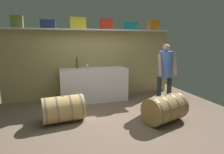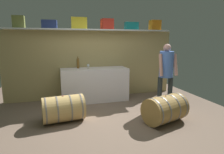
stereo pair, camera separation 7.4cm
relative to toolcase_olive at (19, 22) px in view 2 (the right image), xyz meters
The scene contains 15 objects.
ground_plane 3.20m from the toolcase_olive, 35.63° to the right, with size 6.19×7.26×0.02m, color #705C4D.
back_wall_panel 2.25m from the toolcase_olive, ahead, with size 4.99×0.10×1.97m, color tan.
high_shelf_board 1.92m from the toolcase_olive, ahead, with size 4.59×0.40×0.03m, color silver.
toolcase_olive is the anchor object (origin of this frame).
toolcase_navy 0.75m from the toolcase_olive, ahead, with size 0.38×0.28×0.22m, color navy.
toolcase_yellow 1.52m from the toolcase_olive, ahead, with size 0.42×0.26×0.31m, color yellow.
toolcase_red 2.31m from the toolcase_olive, ahead, with size 0.32×0.29×0.29m, color red.
toolcase_teal 3.06m from the toolcase_olive, ahead, with size 0.39×0.20×0.22m, color teal.
toolcase_orange 3.83m from the toolcase_olive, ahead, with size 0.31×0.23×0.30m, color orange.
work_cabinet 2.54m from the toolcase_olive, ahead, with size 1.85×0.66×0.93m, color white.
wine_bottle_amber 1.80m from the toolcase_olive, ahead, with size 0.07×0.07×0.33m.
wine_glass 2.07m from the toolcase_olive, ahead, with size 0.08×0.08×0.14m.
wine_barrel_near 2.59m from the toolcase_olive, 56.75° to the right, with size 0.91×0.65×0.57m.
wine_barrel_far 4.13m from the toolcase_olive, 34.85° to the right, with size 0.99×0.80×0.58m.
winemaker_pouring 3.92m from the toolcase_olive, 19.61° to the right, with size 0.48×0.39×1.61m.
Camera 2 is at (-0.96, -3.53, 1.69)m, focal length 30.26 mm.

